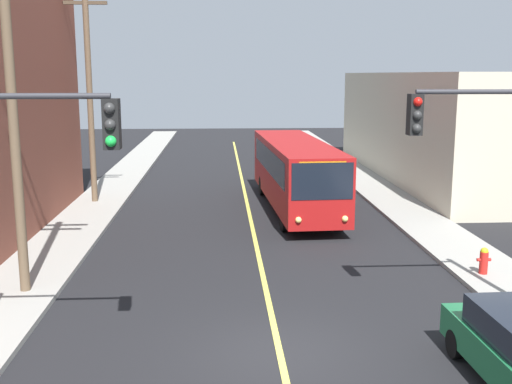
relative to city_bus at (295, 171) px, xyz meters
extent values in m
plane|color=black|center=(-2.20, -15.31, -1.82)|extent=(120.00, 120.00, 0.00)
cube|color=gray|center=(-9.45, -5.31, -1.74)|extent=(2.50, 90.00, 0.15)
cube|color=gray|center=(5.05, -5.31, -1.74)|extent=(2.50, 90.00, 0.15)
cube|color=#D8CC4C|center=(-2.20, -0.31, -1.81)|extent=(0.16, 60.00, 0.01)
cube|color=black|center=(-10.74, -4.16, -0.22)|extent=(0.06, 11.38, 1.30)
cube|color=black|center=(-10.74, -4.16, 2.98)|extent=(0.06, 11.38, 1.30)
cube|color=black|center=(-10.74, -4.16, 6.18)|extent=(0.06, 11.38, 1.30)
cube|color=beige|center=(12.30, 8.40, 1.37)|extent=(12.00, 23.28, 6.37)
cube|color=black|center=(6.34, 8.40, -0.22)|extent=(0.06, 16.29, 1.30)
cube|color=maroon|center=(0.00, 0.01, 0.01)|extent=(3.12, 12.11, 2.75)
cube|color=black|center=(0.29, -5.96, 0.53)|extent=(2.35, 0.19, 1.40)
cube|color=black|center=(-0.29, 5.99, 0.63)|extent=(2.30, 0.19, 1.10)
cube|color=black|center=(-1.25, -0.05, 0.53)|extent=(0.55, 10.19, 1.10)
cube|color=black|center=(1.25, 0.07, 0.53)|extent=(0.55, 10.19, 1.10)
cube|color=orange|center=(0.29, -5.95, 1.13)|extent=(1.79, 0.15, 0.30)
sphere|color=#F9D872|center=(-0.60, -6.04, -0.92)|extent=(0.24, 0.24, 0.24)
sphere|color=#F9D872|center=(1.18, -5.96, -0.92)|extent=(0.24, 0.24, 0.24)
cylinder|color=black|center=(-0.92, -4.24, -1.32)|extent=(0.35, 1.01, 1.00)
cylinder|color=black|center=(1.33, -4.13, -1.32)|extent=(0.35, 1.01, 1.00)
cylinder|color=black|center=(-1.29, 3.45, -1.32)|extent=(0.35, 1.01, 1.00)
cylinder|color=black|center=(0.95, 3.56, -1.32)|extent=(0.35, 1.01, 1.00)
cylinder|color=black|center=(1.71, -15.80, -1.50)|extent=(0.24, 0.65, 0.64)
cylinder|color=brown|center=(-9.16, -11.14, 3.74)|extent=(0.28, 0.28, 10.81)
cylinder|color=brown|center=(-9.67, 1.70, 3.77)|extent=(0.28, 0.28, 10.88)
cube|color=#4C3D2D|center=(-9.67, 1.70, 7.71)|extent=(2.00, 0.16, 0.16)
cylinder|color=#2D2D33|center=(-7.40, -16.08, 4.03)|extent=(3.50, 0.12, 0.12)
cube|color=black|center=(-5.65, -16.08, 3.48)|extent=(0.32, 0.36, 1.00)
sphere|color=#2D2D2D|center=(-5.65, -16.27, 3.80)|extent=(0.22, 0.22, 0.22)
sphere|color=#2D2D2D|center=(-5.65, -16.27, 3.48)|extent=(0.22, 0.22, 0.22)
sphere|color=green|center=(-5.65, -16.27, 3.16)|extent=(0.22, 0.22, 0.22)
cylinder|color=#2D2D33|center=(3.00, -13.56, 4.03)|extent=(3.50, 0.12, 0.12)
cube|color=black|center=(1.25, -13.56, 3.48)|extent=(0.32, 0.36, 1.00)
sphere|color=red|center=(1.25, -13.75, 3.80)|extent=(0.22, 0.22, 0.22)
sphere|color=#2D2D2D|center=(1.25, -13.75, 3.48)|extent=(0.22, 0.22, 0.22)
sphere|color=#2D2D2D|center=(1.25, -13.75, 3.16)|extent=(0.22, 0.22, 0.22)
cylinder|color=red|center=(4.65, -10.44, -1.32)|extent=(0.26, 0.26, 0.70)
sphere|color=gold|center=(4.65, -10.44, -0.95)|extent=(0.24, 0.24, 0.24)
cylinder|color=red|center=(4.49, -10.44, -1.22)|extent=(0.12, 0.10, 0.10)
cylinder|color=red|center=(4.81, -10.44, -1.22)|extent=(0.12, 0.10, 0.10)
camera|label=1|loc=(-3.52, -28.52, 4.45)|focal=43.50mm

